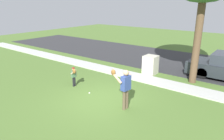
{
  "coord_description": "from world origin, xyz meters",
  "views": [
    {
      "loc": [
        5.64,
        -6.54,
        4.22
      ],
      "look_at": [
        -0.4,
        1.36,
        1.0
      ],
      "focal_mm": 33.07,
      "sensor_mm": 36.0,
      "label": 1
    }
  ],
  "objects_px": {
    "baseball": "(89,93)",
    "utility_cabinet": "(150,65)",
    "person_adult": "(125,85)",
    "person_child": "(74,74)"
  },
  "relations": [
    {
      "from": "person_child",
      "to": "baseball",
      "type": "relative_size",
      "value": 14.51
    },
    {
      "from": "baseball",
      "to": "utility_cabinet",
      "type": "bearing_deg",
      "value": 78.28
    },
    {
      "from": "person_adult",
      "to": "person_child",
      "type": "relative_size",
      "value": 1.59
    },
    {
      "from": "baseball",
      "to": "person_adult",
      "type": "bearing_deg",
      "value": -5.1
    },
    {
      "from": "utility_cabinet",
      "to": "person_child",
      "type": "bearing_deg",
      "value": -116.63
    },
    {
      "from": "person_child",
      "to": "person_adult",
      "type": "bearing_deg",
      "value": 0.33
    },
    {
      "from": "baseball",
      "to": "person_child",
      "type": "bearing_deg",
      "value": 172.06
    },
    {
      "from": "person_adult",
      "to": "baseball",
      "type": "distance_m",
      "value": 2.43
    },
    {
      "from": "person_child",
      "to": "utility_cabinet",
      "type": "relative_size",
      "value": 0.92
    },
    {
      "from": "person_adult",
      "to": "baseball",
      "type": "bearing_deg",
      "value": 1.36
    }
  ]
}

